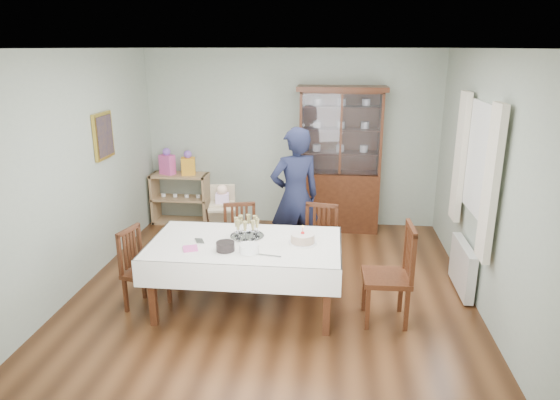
# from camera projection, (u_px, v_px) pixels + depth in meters

# --- Properties ---
(floor) EXTENTS (5.00, 5.00, 0.00)m
(floor) POSITION_uv_depth(u_px,v_px,m) (272.00, 293.00, 5.73)
(floor) COLOR #593319
(floor) RESTS_ON ground
(room_shell) EXTENTS (5.00, 5.00, 5.00)m
(room_shell) POSITION_uv_depth(u_px,v_px,m) (277.00, 139.00, 5.73)
(room_shell) COLOR #9EAA99
(room_shell) RESTS_ON floor
(dining_table) EXTENTS (2.00, 1.15, 0.76)m
(dining_table) POSITION_uv_depth(u_px,v_px,m) (246.00, 275.00, 5.32)
(dining_table) COLOR #492412
(dining_table) RESTS_ON floor
(china_cabinet) EXTENTS (1.30, 0.48, 2.18)m
(china_cabinet) POSITION_uv_depth(u_px,v_px,m) (340.00, 158.00, 7.47)
(china_cabinet) COLOR #492412
(china_cabinet) RESTS_ON floor
(sideboard) EXTENTS (0.90, 0.38, 0.80)m
(sideboard) POSITION_uv_depth(u_px,v_px,m) (181.00, 198.00, 7.96)
(sideboard) COLOR tan
(sideboard) RESTS_ON floor
(picture_frame) EXTENTS (0.04, 0.48, 0.58)m
(picture_frame) POSITION_uv_depth(u_px,v_px,m) (103.00, 136.00, 6.23)
(picture_frame) COLOR gold
(picture_frame) RESTS_ON room_shell
(window) EXTENTS (0.04, 1.02, 1.22)m
(window) POSITION_uv_depth(u_px,v_px,m) (481.00, 160.00, 5.34)
(window) COLOR white
(window) RESTS_ON room_shell
(curtain_left) EXTENTS (0.07, 0.30, 1.55)m
(curtain_left) POSITION_uv_depth(u_px,v_px,m) (491.00, 184.00, 4.78)
(curtain_left) COLOR silver
(curtain_left) RESTS_ON room_shell
(curtain_right) EXTENTS (0.07, 0.30, 1.55)m
(curtain_right) POSITION_uv_depth(u_px,v_px,m) (460.00, 157.00, 5.96)
(curtain_right) COLOR silver
(curtain_right) RESTS_ON room_shell
(radiator) EXTENTS (0.10, 0.80, 0.55)m
(radiator) POSITION_uv_depth(u_px,v_px,m) (462.00, 267.00, 5.71)
(radiator) COLOR white
(radiator) RESTS_ON floor
(chair_far_left) EXTENTS (0.49, 0.49, 0.90)m
(chair_far_left) POSITION_uv_depth(u_px,v_px,m) (241.00, 257.00, 6.07)
(chair_far_left) COLOR #492412
(chair_far_left) RESTS_ON floor
(chair_far_right) EXTENTS (0.47, 0.47, 0.92)m
(chair_far_right) POSITION_uv_depth(u_px,v_px,m) (318.00, 259.00, 6.00)
(chair_far_right) COLOR #492412
(chair_far_right) RESTS_ON floor
(chair_end_left) EXTENTS (0.48, 0.48, 0.89)m
(chair_end_left) POSITION_uv_depth(u_px,v_px,m) (146.00, 285.00, 5.36)
(chair_end_left) COLOR #492412
(chair_end_left) RESTS_ON floor
(chair_end_right) EXTENTS (0.48, 0.48, 1.04)m
(chair_end_right) POSITION_uv_depth(u_px,v_px,m) (387.00, 293.00, 5.09)
(chair_end_right) COLOR #492412
(chair_end_right) RESTS_ON floor
(woman) EXTENTS (0.77, 0.66, 1.79)m
(woman) POSITION_uv_depth(u_px,v_px,m) (295.00, 197.00, 6.30)
(woman) COLOR black
(woman) RESTS_ON floor
(high_chair) EXTENTS (0.50, 0.50, 0.99)m
(high_chair) POSITION_uv_depth(u_px,v_px,m) (223.00, 228.00, 6.69)
(high_chair) COLOR black
(high_chair) RESTS_ON floor
(champagne_tray) EXTENTS (0.37, 0.37, 0.22)m
(champagne_tray) POSITION_uv_depth(u_px,v_px,m) (247.00, 231.00, 5.32)
(champagne_tray) COLOR silver
(champagne_tray) RESTS_ON dining_table
(birthday_cake) EXTENTS (0.29, 0.29, 0.20)m
(birthday_cake) POSITION_uv_depth(u_px,v_px,m) (303.00, 239.00, 5.16)
(birthday_cake) COLOR white
(birthday_cake) RESTS_ON dining_table
(plate_stack_dark) EXTENTS (0.20, 0.20, 0.09)m
(plate_stack_dark) POSITION_uv_depth(u_px,v_px,m) (225.00, 246.00, 4.98)
(plate_stack_dark) COLOR black
(plate_stack_dark) RESTS_ON dining_table
(plate_stack_white) EXTENTS (0.25, 0.25, 0.08)m
(plate_stack_white) POSITION_uv_depth(u_px,v_px,m) (249.00, 248.00, 4.94)
(plate_stack_white) COLOR white
(plate_stack_white) RESTS_ON dining_table
(napkin_stack) EXTENTS (0.18, 0.18, 0.02)m
(napkin_stack) POSITION_uv_depth(u_px,v_px,m) (190.00, 248.00, 5.02)
(napkin_stack) COLOR #DC51A1
(napkin_stack) RESTS_ON dining_table
(cutlery) EXTENTS (0.16, 0.18, 0.01)m
(cutlery) POSITION_uv_depth(u_px,v_px,m) (196.00, 241.00, 5.23)
(cutlery) COLOR silver
(cutlery) RESTS_ON dining_table
(cake_knife) EXTENTS (0.27, 0.07, 0.01)m
(cake_knife) POSITION_uv_depth(u_px,v_px,m) (268.00, 255.00, 4.87)
(cake_knife) COLOR silver
(cake_knife) RESTS_ON dining_table
(gift_bag_pink) EXTENTS (0.26, 0.22, 0.42)m
(gift_bag_pink) POSITION_uv_depth(u_px,v_px,m) (167.00, 163.00, 7.78)
(gift_bag_pink) COLOR #DC51A1
(gift_bag_pink) RESTS_ON sideboard
(gift_bag_orange) EXTENTS (0.23, 0.19, 0.38)m
(gift_bag_orange) POSITION_uv_depth(u_px,v_px,m) (188.00, 164.00, 7.75)
(gift_bag_orange) COLOR gold
(gift_bag_orange) RESTS_ON sideboard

